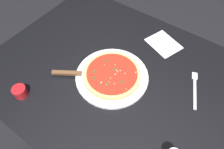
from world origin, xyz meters
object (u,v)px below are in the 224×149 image
Objects in this scene: serving_plate at (112,76)px; pizza at (112,74)px; cup_small_sauce at (20,92)px; napkin_folded_right at (164,44)px; pizza_server at (76,74)px; fork at (195,88)px.

pizza is (0.00, -0.00, 0.02)m from serving_plate.
serving_plate is 5.63× the size of cup_small_sauce.
pizza is at bearing 48.56° from cup_small_sauce.
cup_small_sauce is 0.70m from napkin_folded_right.
pizza_server is 0.24m from cup_small_sauce.
pizza is 0.16m from pizza_server.
cup_small_sauce is at bearing -131.44° from serving_plate.
napkin_folded_right is 0.28m from fork.
pizza_server is at bearing -146.97° from serving_plate.
serving_plate is 2.04× the size of napkin_folded_right.
serving_plate is 0.35m from fork.
serving_plate reaches higher than fork.
serving_plate is at bearing -106.13° from napkin_folded_right.
pizza_server reaches higher than napkin_folded_right.
fork is at bearing 26.32° from serving_plate.
pizza is 4.42× the size of cup_small_sauce.
fork is at bearing 37.89° from cup_small_sauce.
pizza is 1.61× the size of napkin_folded_right.
pizza reaches higher than fork.
pizza_server is at bearing -151.62° from fork.
cup_small_sauce reaches higher than pizza_server.
pizza is 1.20× the size of pizza_server.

